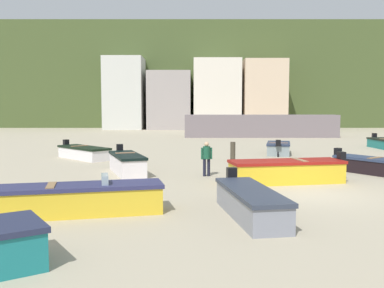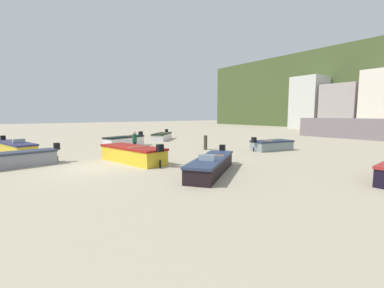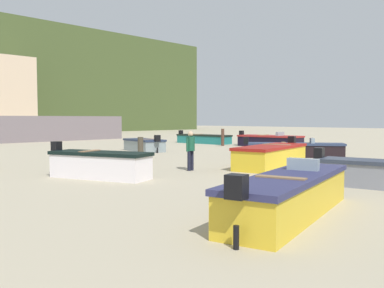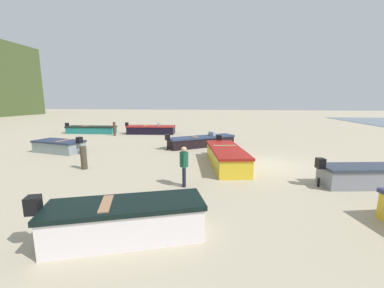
{
  "view_description": "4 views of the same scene",
  "coord_description": "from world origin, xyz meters",
  "px_view_note": "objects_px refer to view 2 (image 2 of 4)",
  "views": [
    {
      "loc": [
        -4.44,
        -15.75,
        3.24
      ],
      "look_at": [
        -4.57,
        10.45,
        0.96
      ],
      "focal_mm": 40.2,
      "sensor_mm": 36.0,
      "label": 1
    },
    {
      "loc": [
        14.18,
        -3.99,
        2.87
      ],
      "look_at": [
        0.38,
        6.36,
        0.9
      ],
      "focal_mm": 24.38,
      "sensor_mm": 36.0,
      "label": 2
    },
    {
      "loc": [
        -16.02,
        -7.84,
        2.13
      ],
      "look_at": [
        -2.54,
        5.24,
        0.99
      ],
      "focal_mm": 39.3,
      "sensor_mm": 36.0,
      "label": 3
    },
    {
      "loc": [
        -12.72,
        2.58,
        3.37
      ],
      "look_at": [
        -0.99,
        4.2,
        1.23
      ],
      "focal_mm": 22.19,
      "sensor_mm": 36.0,
      "label": 4
    }
  ],
  "objects_px": {
    "boat_white_1": "(125,141)",
    "mooring_post_mid_beach": "(205,143)",
    "boat_grey_7": "(272,145)",
    "boat_black_3": "(211,165)",
    "boat_white_5": "(162,136)",
    "beach_walker_distant": "(135,140)",
    "boat_grey_2": "(15,159)",
    "boat_yellow_4": "(133,154)",
    "boat_yellow_6": "(15,148)"
  },
  "relations": [
    {
      "from": "boat_white_1",
      "to": "boat_white_5",
      "type": "xyz_separation_m",
      "value": [
        -3.59,
        5.9,
        -0.09
      ]
    },
    {
      "from": "boat_black_3",
      "to": "boat_yellow_4",
      "type": "relative_size",
      "value": 0.96
    },
    {
      "from": "boat_black_3",
      "to": "boat_yellow_6",
      "type": "distance_m",
      "value": 14.69
    },
    {
      "from": "boat_white_1",
      "to": "boat_grey_7",
      "type": "height_order",
      "value": "boat_white_1"
    },
    {
      "from": "boat_white_1",
      "to": "boat_black_3",
      "type": "height_order",
      "value": "boat_white_1"
    },
    {
      "from": "mooring_post_mid_beach",
      "to": "beach_walker_distant",
      "type": "xyz_separation_m",
      "value": [
        -1.74,
        -5.4,
        0.37
      ]
    },
    {
      "from": "beach_walker_distant",
      "to": "boat_yellow_4",
      "type": "bearing_deg",
      "value": -34.31
    },
    {
      "from": "boat_grey_2",
      "to": "boat_grey_7",
      "type": "height_order",
      "value": "boat_grey_2"
    },
    {
      "from": "boat_grey_7",
      "to": "mooring_post_mid_beach",
      "type": "distance_m",
      "value": 5.29
    },
    {
      "from": "boat_white_1",
      "to": "boat_grey_2",
      "type": "height_order",
      "value": "boat_white_1"
    },
    {
      "from": "boat_black_3",
      "to": "mooring_post_mid_beach",
      "type": "xyz_separation_m",
      "value": [
        -6.76,
        5.26,
        0.18
      ]
    },
    {
      "from": "boat_grey_2",
      "to": "boat_yellow_6",
      "type": "bearing_deg",
      "value": -12.43
    },
    {
      "from": "boat_white_5",
      "to": "boat_white_1",
      "type": "bearing_deg",
      "value": 76.53
    },
    {
      "from": "boat_white_5",
      "to": "mooring_post_mid_beach",
      "type": "distance_m",
      "value": 9.26
    },
    {
      "from": "boat_yellow_4",
      "to": "mooring_post_mid_beach",
      "type": "height_order",
      "value": "boat_yellow_4"
    },
    {
      "from": "boat_grey_2",
      "to": "beach_walker_distant",
      "type": "bearing_deg",
      "value": -91.47
    },
    {
      "from": "beach_walker_distant",
      "to": "boat_yellow_6",
      "type": "bearing_deg",
      "value": -128.43
    },
    {
      "from": "boat_white_1",
      "to": "beach_walker_distant",
      "type": "relative_size",
      "value": 2.51
    },
    {
      "from": "boat_yellow_4",
      "to": "boat_grey_2",
      "type": "bearing_deg",
      "value": 147.4
    },
    {
      "from": "boat_white_1",
      "to": "boat_grey_7",
      "type": "distance_m",
      "value": 12.48
    },
    {
      "from": "boat_white_1",
      "to": "boat_black_3",
      "type": "distance_m",
      "value": 12.36
    },
    {
      "from": "boat_yellow_4",
      "to": "boat_white_5",
      "type": "distance_m",
      "value": 13.67
    },
    {
      "from": "boat_black_3",
      "to": "boat_grey_7",
      "type": "height_order",
      "value": "boat_grey_7"
    },
    {
      "from": "boat_black_3",
      "to": "beach_walker_distant",
      "type": "relative_size",
      "value": 3.08
    },
    {
      "from": "mooring_post_mid_beach",
      "to": "boat_yellow_6",
      "type": "bearing_deg",
      "value": -115.39
    },
    {
      "from": "boat_grey_2",
      "to": "mooring_post_mid_beach",
      "type": "height_order",
      "value": "boat_grey_2"
    },
    {
      "from": "boat_yellow_6",
      "to": "mooring_post_mid_beach",
      "type": "height_order",
      "value": "boat_yellow_6"
    },
    {
      "from": "boat_black_3",
      "to": "mooring_post_mid_beach",
      "type": "height_order",
      "value": "mooring_post_mid_beach"
    },
    {
      "from": "boat_white_1",
      "to": "boat_white_5",
      "type": "distance_m",
      "value": 6.9
    },
    {
      "from": "boat_yellow_6",
      "to": "beach_walker_distant",
      "type": "bearing_deg",
      "value": 136.59
    },
    {
      "from": "boat_yellow_6",
      "to": "boat_white_5",
      "type": "bearing_deg",
      "value": -179.93
    },
    {
      "from": "boat_yellow_4",
      "to": "boat_yellow_6",
      "type": "height_order",
      "value": "boat_yellow_4"
    },
    {
      "from": "boat_white_1",
      "to": "boat_grey_2",
      "type": "distance_m",
      "value": 9.59
    },
    {
      "from": "boat_yellow_6",
      "to": "mooring_post_mid_beach",
      "type": "bearing_deg",
      "value": 141.71
    },
    {
      "from": "beach_walker_distant",
      "to": "mooring_post_mid_beach",
      "type": "bearing_deg",
      "value": 64.23
    },
    {
      "from": "boat_yellow_4",
      "to": "boat_yellow_6",
      "type": "xyz_separation_m",
      "value": [
        -7.61,
        -5.51,
        -0.02
      ]
    },
    {
      "from": "boat_yellow_6",
      "to": "beach_walker_distant",
      "type": "height_order",
      "value": "beach_walker_distant"
    },
    {
      "from": "boat_white_5",
      "to": "beach_walker_distant",
      "type": "xyz_separation_m",
      "value": [
        7.43,
        -6.69,
        0.56
      ]
    },
    {
      "from": "boat_yellow_4",
      "to": "mooring_post_mid_beach",
      "type": "bearing_deg",
      "value": 2.49
    },
    {
      "from": "boat_white_1",
      "to": "boat_grey_2",
      "type": "xyz_separation_m",
      "value": [
        4.87,
        -8.27,
        -0.06
      ]
    },
    {
      "from": "beach_walker_distant",
      "to": "boat_grey_2",
      "type": "bearing_deg",
      "value": -90.07
    },
    {
      "from": "boat_yellow_6",
      "to": "boat_grey_2",
      "type": "bearing_deg",
      "value": 73.98
    },
    {
      "from": "boat_white_1",
      "to": "boat_black_3",
      "type": "xyz_separation_m",
      "value": [
        12.34,
        -0.65,
        -0.09
      ]
    },
    {
      "from": "boat_grey_7",
      "to": "boat_white_1",
      "type": "bearing_deg",
      "value": -124.55
    },
    {
      "from": "boat_white_1",
      "to": "mooring_post_mid_beach",
      "type": "height_order",
      "value": "boat_white_1"
    },
    {
      "from": "boat_grey_2",
      "to": "boat_yellow_6",
      "type": "relative_size",
      "value": 0.8
    },
    {
      "from": "beach_walker_distant",
      "to": "boat_white_5",
      "type": "bearing_deg",
      "value": 130.11
    },
    {
      "from": "boat_black_3",
      "to": "boat_grey_7",
      "type": "distance_m",
      "value": 9.77
    },
    {
      "from": "boat_white_5",
      "to": "beach_walker_distant",
      "type": "height_order",
      "value": "beach_walker_distant"
    },
    {
      "from": "boat_grey_2",
      "to": "boat_yellow_4",
      "type": "distance_m",
      "value": 6.26
    }
  ]
}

